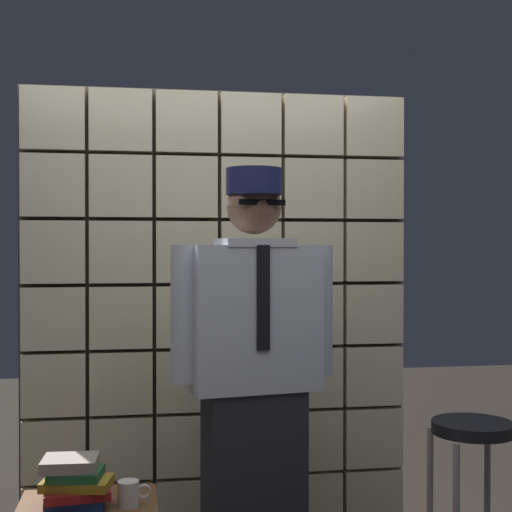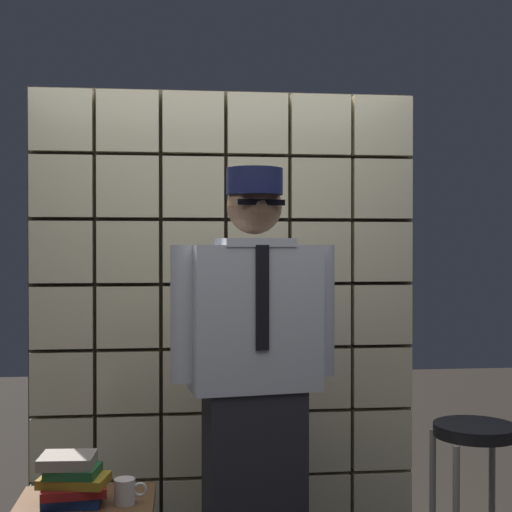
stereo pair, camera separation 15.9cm
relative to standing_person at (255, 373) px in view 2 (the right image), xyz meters
The scene contains 5 objects.
glass_block_wall 0.68m from the standing_person, 97.40° to the left, with size 2.00×0.10×2.32m.
standing_person is the anchor object (origin of this frame).
bar_stool 1.00m from the standing_person, 14.88° to the right, with size 0.34×0.34×0.77m.
book_stack 0.86m from the standing_person, 156.21° to the right, with size 0.27×0.20×0.19m.
coffee_mug 0.73m from the standing_person, 147.55° to the right, with size 0.13×0.08×0.09m.
Camera 2 is at (-0.25, -2.65, 1.49)m, focal length 51.33 mm.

